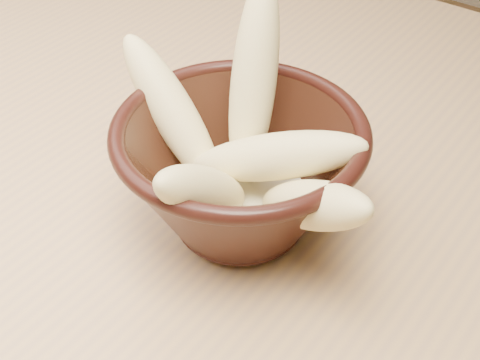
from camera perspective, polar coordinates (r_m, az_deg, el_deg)
name	(u,v)px	position (r m, az deg, el deg)	size (l,w,h in m)	color
table	(155,162)	(0.75, -7.23, 1.52)	(1.20, 0.80, 0.75)	tan
bowl	(240,171)	(0.51, 0.00, 0.77)	(0.19, 0.19, 0.10)	black
milk_puddle	(240,196)	(0.53, 0.00, -1.39)	(0.11, 0.11, 0.01)	#F4EEC4
banana_upright	(254,81)	(0.52, 1.19, 8.48)	(0.04, 0.04, 0.16)	#EDD28C
banana_left	(172,111)	(0.53, -5.83, 5.87)	(0.04, 0.04, 0.14)	#EDD28C
banana_right	(313,205)	(0.46, 6.21, -2.14)	(0.04, 0.04, 0.13)	#EDD28C
banana_across	(276,157)	(0.49, 3.09, 2.01)	(0.04, 0.04, 0.14)	#EDD28C
banana_front	(203,191)	(0.46, -3.18, -0.98)	(0.04, 0.04, 0.12)	#EDD28C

